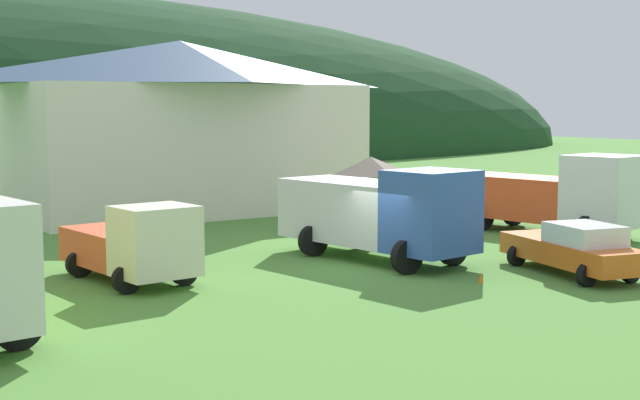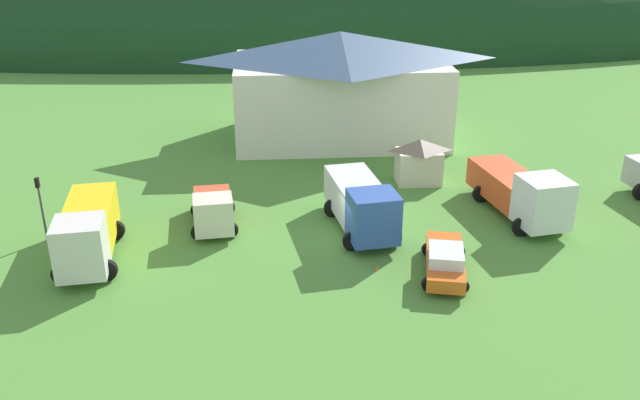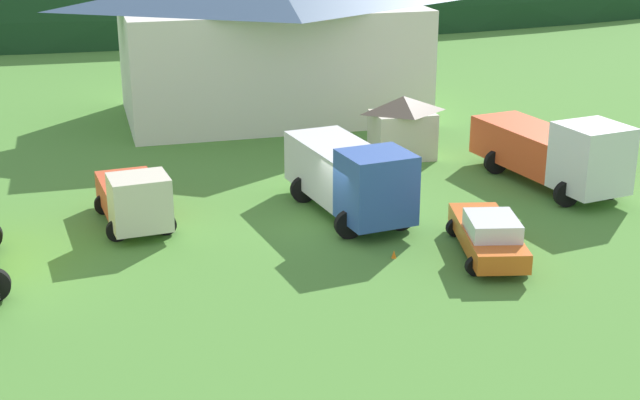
# 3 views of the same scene
# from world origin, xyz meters

# --- Properties ---
(ground_plane) EXTENTS (200.00, 200.00, 0.00)m
(ground_plane) POSITION_xyz_m (0.00, 0.00, 0.00)
(ground_plane) COLOR #518C38
(forested_hill_backdrop) EXTENTS (163.92, 60.00, 34.60)m
(forested_hill_backdrop) POSITION_xyz_m (0.00, 72.39, 0.00)
(forested_hill_backdrop) COLOR #193D1E
(forested_hill_backdrop) RESTS_ON ground
(depot_building) EXTENTS (17.59, 10.60, 8.49)m
(depot_building) POSITION_xyz_m (1.65, 18.69, 4.38)
(depot_building) COLOR white
(depot_building) RESTS_ON ground
(play_shed_cream) EXTENTS (3.14, 2.25, 3.07)m
(play_shed_cream) POSITION_xyz_m (5.96, 8.51, 1.58)
(play_shed_cream) COLOR beige
(play_shed_cream) RESTS_ON ground
(flatbed_truck_yellow) EXTENTS (3.67, 7.85, 3.28)m
(flatbed_truck_yellow) POSITION_xyz_m (-13.51, -1.07, 1.74)
(flatbed_truck_yellow) COLOR silver
(flatbed_truck_yellow) RESTS_ON ground
(light_truck_cream) EXTENTS (2.97, 5.45, 2.43)m
(light_truck_cream) POSITION_xyz_m (-7.32, 2.32, 1.19)
(light_truck_cream) COLOR beige
(light_truck_cream) RESTS_ON ground
(box_truck_blue) EXTENTS (3.94, 7.72, 3.23)m
(box_truck_blue) POSITION_xyz_m (1.13, 1.37, 1.71)
(box_truck_blue) COLOR #3356AD
(box_truck_blue) RESTS_ON ground
(heavy_rig_white) EXTENTS (4.14, 8.57, 3.35)m
(heavy_rig_white) POSITION_xyz_m (10.81, 2.47, 1.66)
(heavy_rig_white) COLOR white
(heavy_rig_white) RESTS_ON ground
(service_pickup_orange) EXTENTS (3.03, 5.63, 1.66)m
(service_pickup_orange) POSITION_xyz_m (4.66, -3.97, 0.83)
(service_pickup_orange) COLOR orange
(service_pickup_orange) RESTS_ON ground
(traffic_light_west) EXTENTS (0.20, 0.32, 3.74)m
(traffic_light_west) POSITION_xyz_m (-16.53, 1.49, 2.32)
(traffic_light_west) COLOR #4C4C51
(traffic_light_west) RESTS_ON ground
(traffic_cone_near_pickup) EXTENTS (0.36, 0.36, 0.62)m
(traffic_cone_near_pickup) POSITION_xyz_m (1.35, -3.29, 0.00)
(traffic_cone_near_pickup) COLOR orange
(traffic_cone_near_pickup) RESTS_ON ground
(traffic_cone_mid_row) EXTENTS (0.36, 0.36, 0.60)m
(traffic_cone_mid_row) POSITION_xyz_m (3.68, 4.75, 0.00)
(traffic_cone_mid_row) COLOR orange
(traffic_cone_mid_row) RESTS_ON ground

